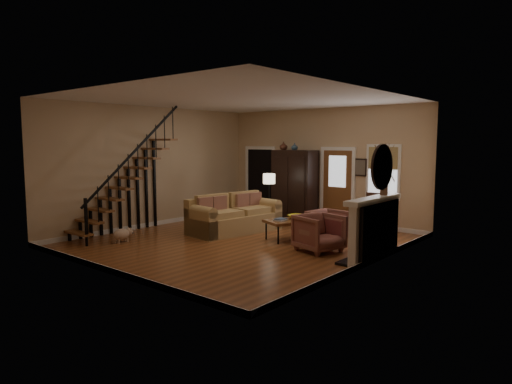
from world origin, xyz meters
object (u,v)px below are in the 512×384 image
Objects in this scene: armchair_right at (328,226)px; armchair_left at (319,233)px; armoire at (295,186)px; floor_lamp at (269,200)px; sofa at (235,215)px; side_chair at (371,213)px; coffee_table at (292,230)px.

armchair_left is at bearing -151.78° from armchair_right.
armoire is 1.16m from floor_lamp.
armchair_left is 1.09m from armchair_right.
armchair_left reaches higher than armchair_right.
sofa is 2.40× the size of side_chair.
sofa is 2.49m from armchair_right.
floor_lamp is (-2.71, 1.70, 0.33)m from armchair_left.
armchair_right reaches higher than coffee_table.
armoire is 2.06× the size of side_chair.
armchair_right is at bearing 36.92° from armchair_left.
armoire is at bearing 85.05° from floor_lamp.
floor_lamp is at bearing -161.05° from side_chair.
sofa reaches higher than coffee_table.
armchair_right is (2.21, -1.79, -0.68)m from armoire.
armoire is at bearing 175.52° from side_chair.
coffee_table is at bearing 14.82° from sofa.
side_chair reaches higher than armchair_left.
armoire is at bearing 57.59° from armchair_right.
armchair_right is at bearing -102.06° from side_chair.
armchair_right is (-0.40, 1.02, -0.03)m from armchair_left.
coffee_table is (1.67, 0.21, -0.21)m from sofa.
side_chair is (0.34, 1.59, 0.14)m from armchair_right.
armoire is 2.93m from armchair_right.
armchair_right is 0.79× the size of side_chair.
armchair_right is 1.63m from side_chair.
coffee_table is at bearing -34.93° from floor_lamp.
armchair_left is at bearing -88.61° from side_chair.
sofa is 1.67× the size of floor_lamp.
floor_lamp is (0.10, 1.31, 0.28)m from sofa.
coffee_table is 1.57× the size of armchair_right.
armoire reaches higher than floor_lamp.
side_chair is at bearing 18.95° from floor_lamp.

